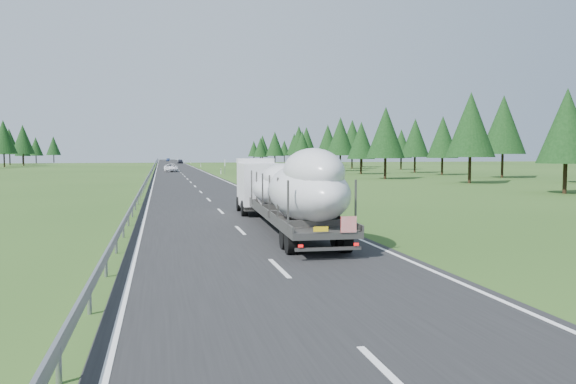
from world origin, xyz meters
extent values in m
plane|color=#294818|center=(0.00, 0.00, 0.00)|extent=(400.00, 400.00, 0.00)
cube|color=black|center=(0.00, 100.00, 0.01)|extent=(10.00, 400.00, 0.02)
cube|color=slate|center=(-5.30, 100.00, 0.60)|extent=(0.08, 400.00, 0.32)
cylinder|color=slate|center=(-5.30, 0.00, 0.30)|extent=(0.10, 0.10, 0.60)
cube|color=silver|center=(6.50, 30.00, 0.50)|extent=(0.12, 0.07, 1.00)
cube|color=black|center=(6.50, 30.00, 0.82)|extent=(0.13, 0.08, 0.12)
cube|color=silver|center=(6.50, 80.00, 0.50)|extent=(0.12, 0.07, 1.00)
cube|color=black|center=(6.50, 80.00, 0.82)|extent=(0.13, 0.08, 0.12)
cube|color=silver|center=(6.50, 130.00, 0.50)|extent=(0.12, 0.07, 1.00)
cube|color=black|center=(6.50, 130.00, 0.82)|extent=(0.13, 0.08, 0.12)
cube|color=silver|center=(6.50, 180.00, 0.50)|extent=(0.12, 0.07, 1.00)
cube|color=black|center=(6.50, 180.00, 0.82)|extent=(0.13, 0.08, 0.12)
cube|color=silver|center=(6.50, 230.00, 0.50)|extent=(0.12, 0.07, 1.00)
cube|color=black|center=(6.50, 230.00, 0.82)|extent=(0.13, 0.08, 0.12)
cube|color=silver|center=(6.50, 280.00, 0.50)|extent=(0.12, 0.07, 1.00)
cube|color=black|center=(6.50, 280.00, 0.82)|extent=(0.13, 0.08, 0.12)
cube|color=silver|center=(6.50, 330.00, 0.50)|extent=(0.12, 0.07, 1.00)
cube|color=black|center=(6.50, 330.00, 0.82)|extent=(0.13, 0.08, 0.12)
cylinder|color=slate|center=(7.20, 80.00, 1.00)|extent=(0.08, 0.08, 2.00)
cube|color=silver|center=(7.20, 80.00, 2.00)|extent=(0.05, 0.90, 1.20)
cylinder|color=black|center=(45.93, 56.94, 2.09)|extent=(0.36, 0.36, 4.17)
cone|color=black|center=(45.93, 56.94, 7.88)|extent=(6.49, 6.49, 8.69)
cylinder|color=black|center=(42.58, 68.98, 1.69)|extent=(0.36, 0.36, 3.37)
cone|color=black|center=(42.58, 68.98, 6.37)|extent=(5.25, 5.25, 7.03)
cylinder|color=black|center=(42.71, 79.70, 1.72)|extent=(0.36, 0.36, 3.45)
cone|color=black|center=(42.71, 79.70, 6.51)|extent=(5.36, 5.36, 7.18)
cylinder|color=black|center=(48.49, 98.73, 1.53)|extent=(0.36, 0.36, 3.06)
cone|color=black|center=(48.49, 98.73, 5.77)|extent=(4.75, 4.75, 6.37)
cylinder|color=black|center=(40.40, 108.41, 1.96)|extent=(0.36, 0.36, 3.92)
cone|color=black|center=(40.40, 108.41, 7.41)|extent=(6.10, 6.10, 8.17)
cylinder|color=black|center=(48.42, 123.40, 1.66)|extent=(0.36, 0.36, 3.33)
cone|color=black|center=(48.42, 123.40, 6.29)|extent=(5.18, 5.18, 6.94)
cylinder|color=black|center=(44.01, 140.18, 2.04)|extent=(0.36, 0.36, 4.09)
cone|color=black|center=(44.01, 140.18, 7.72)|extent=(6.36, 6.36, 8.51)
cylinder|color=black|center=(41.46, 155.00, 2.02)|extent=(0.36, 0.36, 4.05)
cone|color=black|center=(41.46, 155.00, 7.64)|extent=(6.29, 6.29, 8.43)
cylinder|color=black|center=(45.61, 168.60, 1.63)|extent=(0.36, 0.36, 3.25)
cone|color=black|center=(45.61, 168.60, 6.15)|extent=(5.06, 5.06, 6.78)
cylinder|color=black|center=(45.28, 181.72, 1.47)|extent=(0.36, 0.36, 2.94)
cone|color=black|center=(45.28, 181.72, 5.55)|extent=(4.57, 4.57, 6.12)
cylinder|color=black|center=(47.40, 196.55, 1.93)|extent=(0.36, 0.36, 3.85)
cone|color=black|center=(47.40, 196.55, 7.28)|extent=(5.99, 5.99, 8.02)
cylinder|color=black|center=(45.78, 207.14, 1.52)|extent=(0.36, 0.36, 3.03)
cone|color=black|center=(45.78, 207.14, 5.73)|extent=(4.72, 4.72, 6.32)
cylinder|color=black|center=(32.07, 26.55, 1.63)|extent=(0.36, 0.36, 3.26)
cone|color=black|center=(32.07, 26.55, 6.15)|extent=(5.07, 5.07, 6.79)
cylinder|color=black|center=(33.05, 44.31, 1.89)|extent=(0.36, 0.36, 3.77)
cone|color=black|center=(33.05, 44.31, 7.13)|extent=(5.87, 5.87, 7.86)
cylinder|color=black|center=(27.41, 57.15, 1.74)|extent=(0.36, 0.36, 3.49)
cone|color=black|center=(27.41, 57.15, 6.58)|extent=(5.42, 5.42, 7.26)
cylinder|color=black|center=(30.51, 75.44, 1.56)|extent=(0.36, 0.36, 3.12)
cone|color=black|center=(30.51, 75.44, 5.90)|extent=(4.86, 4.86, 6.51)
cylinder|color=black|center=(32.44, 92.97, 1.88)|extent=(0.36, 0.36, 3.77)
cone|color=black|center=(32.44, 92.97, 7.12)|extent=(5.86, 5.86, 7.85)
cylinder|color=black|center=(28.25, 108.43, 1.49)|extent=(0.36, 0.36, 2.98)
cone|color=black|center=(28.25, 108.43, 5.63)|extent=(4.64, 4.64, 6.21)
cylinder|color=black|center=(31.28, 123.76, 1.82)|extent=(0.36, 0.36, 3.65)
cone|color=black|center=(31.28, 123.76, 6.89)|extent=(5.67, 5.67, 7.59)
cylinder|color=black|center=(27.92, 138.47, 1.66)|extent=(0.36, 0.36, 3.33)
cone|color=black|center=(27.92, 138.47, 6.28)|extent=(5.17, 5.17, 6.93)
cylinder|color=black|center=(26.65, 154.48, 1.44)|extent=(0.36, 0.36, 2.88)
cone|color=black|center=(26.65, 154.48, 5.43)|extent=(4.47, 4.47, 5.99)
cylinder|color=black|center=(30.13, 170.58, 1.65)|extent=(0.36, 0.36, 3.31)
cone|color=black|center=(30.13, 170.58, 6.24)|extent=(5.14, 5.14, 6.89)
cylinder|color=black|center=(30.19, 189.06, 1.40)|extent=(0.36, 0.36, 2.79)
cone|color=black|center=(30.19, 189.06, 5.28)|extent=(4.35, 4.35, 5.82)
cylinder|color=black|center=(-43.08, 140.18, 2.08)|extent=(0.36, 0.36, 4.16)
cone|color=black|center=(-43.08, 140.18, 7.85)|extent=(6.47, 6.47, 8.66)
cylinder|color=black|center=(-41.72, 155.00, 2.00)|extent=(0.36, 0.36, 4.00)
cone|color=black|center=(-41.72, 155.00, 7.56)|extent=(6.23, 6.23, 8.34)
cylinder|color=black|center=(-48.58, 168.60, 1.91)|extent=(0.36, 0.36, 3.82)
cone|color=black|center=(-48.58, 168.60, 7.22)|extent=(5.95, 5.95, 7.97)
cylinder|color=black|center=(-47.84, 181.72, 1.56)|extent=(0.36, 0.36, 3.13)
cone|color=black|center=(-47.84, 181.72, 5.91)|extent=(4.86, 4.86, 6.51)
cylinder|color=black|center=(-46.75, 196.55, 1.58)|extent=(0.36, 0.36, 3.17)
cone|color=black|center=(-46.75, 196.55, 5.98)|extent=(4.93, 4.93, 6.60)
cylinder|color=black|center=(-42.69, 207.14, 1.69)|extent=(0.36, 0.36, 3.38)
cone|color=black|center=(-42.69, 207.14, 6.38)|extent=(5.25, 5.25, 7.04)
cube|color=silver|center=(2.19, 16.20, 1.77)|extent=(2.53, 4.75, 2.61)
cube|color=black|center=(2.19, 18.57, 2.24)|extent=(2.14, 0.17, 1.30)
cube|color=silver|center=(2.19, 18.25, 3.21)|extent=(2.37, 1.22, 0.28)
cube|color=#54524F|center=(2.19, 15.27, 0.51)|extent=(2.45, 2.89, 0.23)
cylinder|color=black|center=(1.12, 17.88, 0.47)|extent=(0.37, 0.94, 0.93)
cylinder|color=black|center=(3.26, 17.88, 0.47)|extent=(0.37, 0.94, 0.93)
cylinder|color=black|center=(1.12, 14.90, 0.47)|extent=(0.37, 0.94, 0.93)
cylinder|color=black|center=(3.26, 14.90, 0.47)|extent=(0.37, 0.94, 0.93)
cube|color=#54524F|center=(2.19, 7.35, 0.86)|extent=(3.08, 13.13, 0.24)
cube|color=#54524F|center=(0.95, 7.35, 1.09)|extent=(0.62, 13.03, 0.22)
cube|color=#54524F|center=(3.43, 7.35, 1.09)|extent=(0.62, 13.03, 0.22)
cube|color=#54524F|center=(0.95, 1.76, 1.86)|extent=(0.07, 0.07, 1.77)
cube|color=#54524F|center=(3.43, 1.76, 1.86)|extent=(0.07, 0.07, 1.77)
cube|color=#54524F|center=(0.95, 4.00, 1.86)|extent=(0.07, 0.07, 1.77)
cube|color=#54524F|center=(3.43, 4.00, 1.86)|extent=(0.07, 0.07, 1.77)
cube|color=#54524F|center=(0.95, 6.23, 1.86)|extent=(0.07, 0.07, 1.77)
cube|color=#54524F|center=(3.43, 6.23, 1.86)|extent=(0.07, 0.07, 1.77)
cube|color=#54524F|center=(0.95, 8.47, 1.86)|extent=(0.07, 0.07, 1.77)
cube|color=#54524F|center=(3.43, 8.47, 1.86)|extent=(0.07, 0.07, 1.77)
cube|color=#54524F|center=(0.95, 10.70, 1.86)|extent=(0.07, 0.07, 1.77)
cube|color=#54524F|center=(3.43, 10.70, 1.86)|extent=(0.07, 0.07, 1.77)
cube|color=#54524F|center=(0.95, 12.94, 1.86)|extent=(0.07, 0.07, 1.77)
cube|color=#54524F|center=(3.43, 12.94, 1.86)|extent=(0.07, 0.07, 1.77)
cylinder|color=black|center=(1.16, 2.32, 0.47)|extent=(0.41, 0.95, 0.93)
cylinder|color=black|center=(3.21, 2.32, 0.47)|extent=(0.41, 0.95, 0.93)
cylinder|color=black|center=(1.16, 3.44, 0.47)|extent=(0.41, 0.95, 0.93)
cylinder|color=black|center=(3.21, 3.44, 0.47)|extent=(0.41, 0.95, 0.93)
cube|color=#54524F|center=(2.19, 0.88, 0.42)|extent=(2.33, 0.21, 0.11)
cube|color=red|center=(2.89, 0.81, 1.26)|extent=(0.56, 0.06, 0.56)
cube|color=yellow|center=(1.91, 0.81, 1.12)|extent=(0.51, 0.06, 0.17)
cube|color=red|center=(1.21, 0.81, 0.56)|extent=(0.17, 0.06, 0.09)
cube|color=red|center=(3.17, 0.81, 0.56)|extent=(0.17, 0.06, 0.09)
ellipsoid|color=silver|center=(2.19, 4.37, 2.14)|extent=(3.12, 7.43, 2.33)
ellipsoid|color=silver|center=(2.19, 3.46, 2.96)|extent=(2.33, 4.72, 1.87)
ellipsoid|color=silver|center=(2.19, 10.70, 1.86)|extent=(3.03, 6.39, 1.77)
ellipsoid|color=silver|center=(2.19, 9.92, 2.48)|extent=(2.27, 4.06, 1.42)
imported|color=white|center=(-1.72, 94.51, 0.78)|extent=(2.71, 5.65, 1.55)
imported|color=black|center=(2.95, 180.07, 0.77)|extent=(2.04, 4.59, 1.53)
imported|color=#16213E|center=(-0.47, 235.46, 0.64)|extent=(1.71, 4.01, 1.29)
camera|label=1|loc=(-3.65, -17.37, 3.71)|focal=35.00mm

